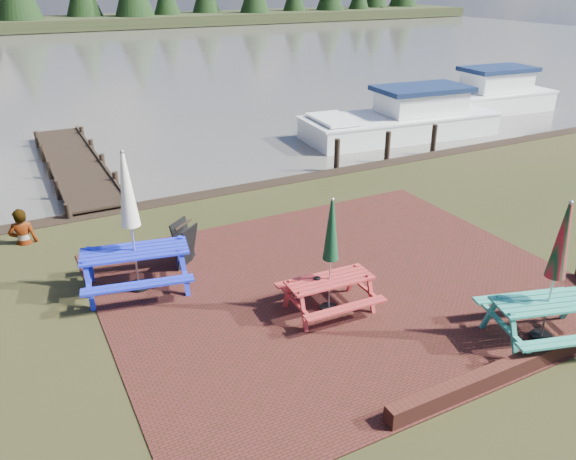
% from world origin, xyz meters
% --- Properties ---
extents(ground, '(120.00, 120.00, 0.00)m').
position_xyz_m(ground, '(0.00, 0.00, 0.00)').
color(ground, black).
rests_on(ground, ground).
extents(paving, '(9.00, 7.50, 0.02)m').
position_xyz_m(paving, '(0.00, 1.00, 0.01)').
color(paving, '#3B1912').
rests_on(paving, ground).
extents(brick_wall, '(6.21, 1.79, 0.30)m').
position_xyz_m(brick_wall, '(2.15, -2.42, 0.15)').
color(brick_wall, '#4C1E16').
rests_on(brick_wall, ground).
extents(water, '(120.00, 60.00, 0.02)m').
position_xyz_m(water, '(0.00, 37.00, 0.00)').
color(water, '#4C4841').
rests_on(water, ground).
extents(picnic_table_teal, '(2.19, 2.05, 2.51)m').
position_xyz_m(picnic_table_teal, '(2.04, -2.15, 0.88)').
color(picnic_table_teal, teal).
rests_on(picnic_table_teal, ground).
extents(picnic_table_red, '(1.64, 1.47, 2.20)m').
position_xyz_m(picnic_table_red, '(-0.68, 0.29, 0.77)').
color(picnic_table_red, '#B22E2D').
rests_on(picnic_table_red, ground).
extents(picnic_table_blue, '(2.32, 2.15, 2.80)m').
position_xyz_m(picnic_table_blue, '(-3.59, 2.70, 0.98)').
color(picnic_table_blue, '#1B28D0').
rests_on(picnic_table_blue, ground).
extents(chalkboard, '(0.59, 0.85, 0.93)m').
position_xyz_m(chalkboard, '(-2.43, 3.27, 0.48)').
color(chalkboard, black).
rests_on(chalkboard, ground).
extents(jetty, '(1.76, 9.08, 1.00)m').
position_xyz_m(jetty, '(-3.50, 11.28, 0.11)').
color(jetty, black).
rests_on(jetty, ground).
extents(boat_near, '(7.93, 3.34, 2.09)m').
position_xyz_m(boat_near, '(8.64, 10.00, 0.43)').
color(boat_near, white).
rests_on(boat_near, ground).
extents(boat_far, '(7.18, 2.97, 2.19)m').
position_xyz_m(boat_far, '(14.63, 11.78, 0.45)').
color(boat_far, white).
rests_on(boat_far, ground).
extents(person, '(0.68, 0.51, 1.69)m').
position_xyz_m(person, '(-5.43, 5.96, 0.85)').
color(person, gray).
rests_on(person, ground).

